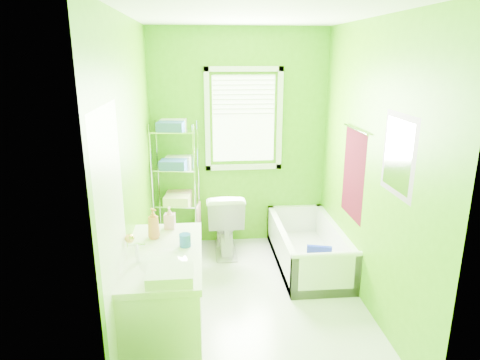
{
  "coord_description": "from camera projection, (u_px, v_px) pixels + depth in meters",
  "views": [
    {
      "loc": [
        -0.46,
        -3.6,
        2.29
      ],
      "look_at": [
        -0.1,
        0.25,
        1.15
      ],
      "focal_mm": 32.0,
      "sensor_mm": 36.0,
      "label": 1
    }
  ],
  "objects": [
    {
      "name": "ground",
      "position": [
        253.0,
        301.0,
        4.13
      ],
      "size": [
        2.9,
        2.9,
        0.0
      ],
      "primitive_type": "plane",
      "color": "silver",
      "rests_on": "ground"
    },
    {
      "name": "room_envelope",
      "position": [
        255.0,
        144.0,
        3.69
      ],
      "size": [
        2.14,
        2.94,
        2.62
      ],
      "color": "#449807",
      "rests_on": "ground"
    },
    {
      "name": "window",
      "position": [
        244.0,
        114.0,
        5.04
      ],
      "size": [
        0.92,
        0.05,
        1.22
      ],
      "color": "white",
      "rests_on": "ground"
    },
    {
      "name": "door",
      "position": [
        116.0,
        259.0,
        2.8
      ],
      "size": [
        0.09,
        0.8,
        2.0
      ],
      "color": "white",
      "rests_on": "ground"
    },
    {
      "name": "right_wall_decor",
      "position": [
        369.0,
        167.0,
        3.83
      ],
      "size": [
        0.04,
        1.48,
        1.17
      ],
      "color": "#490814",
      "rests_on": "ground"
    },
    {
      "name": "bathtub",
      "position": [
        308.0,
        253.0,
        4.79
      ],
      "size": [
        0.69,
        1.47,
        0.48
      ],
      "color": "white",
      "rests_on": "ground"
    },
    {
      "name": "toilet",
      "position": [
        225.0,
        221.0,
        5.07
      ],
      "size": [
        0.44,
        0.76,
        0.77
      ],
      "primitive_type": "imported",
      "rotation": [
        0.0,
        0.0,
        3.15
      ],
      "color": "white",
      "rests_on": "ground"
    },
    {
      "name": "vanity",
      "position": [
        165.0,
        299.0,
        3.32
      ],
      "size": [
        0.58,
        1.14,
        1.11
      ],
      "color": "white",
      "rests_on": "ground"
    },
    {
      "name": "wire_shelf_unit",
      "position": [
        177.0,
        173.0,
        5.01
      ],
      "size": [
        0.56,
        0.45,
        1.57
      ],
      "color": "silver",
      "rests_on": "ground"
    }
  ]
}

